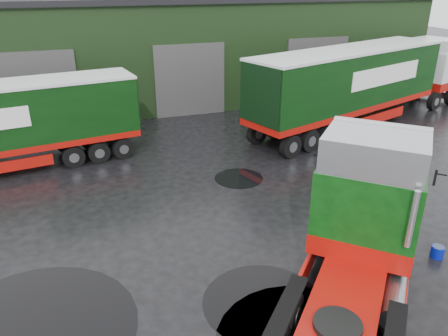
{
  "coord_description": "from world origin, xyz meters",
  "views": [
    {
      "loc": [
        -3.99,
        -9.79,
        7.4
      ],
      "look_at": [
        0.13,
        2.43,
        1.7
      ],
      "focal_mm": 35.0,
      "sensor_mm": 36.0,
      "label": 1
    }
  ],
  "objects_px": {
    "warehouse": "(167,44)",
    "tree_back_a": "(42,12)",
    "wash_bucket": "(437,252)",
    "tree_back_b": "(230,19)",
    "lorry_right": "(348,89)",
    "hero_tractor": "(356,241)"
  },
  "relations": [
    {
      "from": "wash_bucket",
      "to": "tree_back_a",
      "type": "distance_m",
      "value": 34.05
    },
    {
      "from": "warehouse",
      "to": "wash_bucket",
      "type": "distance_m",
      "value": 22.28
    },
    {
      "from": "wash_bucket",
      "to": "tree_back_b",
      "type": "xyz_separation_m",
      "value": [
        4.88,
        31.86,
        3.58
      ]
    },
    {
      "from": "hero_tractor",
      "to": "tree_back_b",
      "type": "distance_m",
      "value": 34.15
    },
    {
      "from": "lorry_right",
      "to": "tree_back_b",
      "type": "bearing_deg",
      "value": 157.98
    },
    {
      "from": "warehouse",
      "to": "lorry_right",
      "type": "relative_size",
      "value": 2.05
    },
    {
      "from": "tree_back_a",
      "to": "tree_back_b",
      "type": "bearing_deg",
      "value": 0.0
    },
    {
      "from": "hero_tractor",
      "to": "lorry_right",
      "type": "height_order",
      "value": "lorry_right"
    },
    {
      "from": "hero_tractor",
      "to": "lorry_right",
      "type": "relative_size",
      "value": 0.41
    },
    {
      "from": "tree_back_a",
      "to": "warehouse",
      "type": "bearing_deg",
      "value": -51.34
    },
    {
      "from": "hero_tractor",
      "to": "tree_back_b",
      "type": "relative_size",
      "value": 0.87
    },
    {
      "from": "warehouse",
      "to": "tree_back_a",
      "type": "distance_m",
      "value": 12.9
    },
    {
      "from": "tree_back_a",
      "to": "tree_back_b",
      "type": "relative_size",
      "value": 1.27
    },
    {
      "from": "wash_bucket",
      "to": "tree_back_b",
      "type": "relative_size",
      "value": 0.05
    },
    {
      "from": "lorry_right",
      "to": "wash_bucket",
      "type": "bearing_deg",
      "value": -39.07
    },
    {
      "from": "warehouse",
      "to": "lorry_right",
      "type": "bearing_deg",
      "value": -57.47
    },
    {
      "from": "warehouse",
      "to": "tree_back_b",
      "type": "relative_size",
      "value": 4.32
    },
    {
      "from": "tree_back_a",
      "to": "tree_back_b",
      "type": "distance_m",
      "value": 16.03
    },
    {
      "from": "tree_back_a",
      "to": "hero_tractor",
      "type": "bearing_deg",
      "value": -77.39
    },
    {
      "from": "warehouse",
      "to": "tree_back_a",
      "type": "height_order",
      "value": "tree_back_a"
    },
    {
      "from": "hero_tractor",
      "to": "tree_back_a",
      "type": "xyz_separation_m",
      "value": [
        -7.38,
        33.0,
        2.72
      ]
    },
    {
      "from": "warehouse",
      "to": "hero_tractor",
      "type": "bearing_deg",
      "value": -91.53
    }
  ]
}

